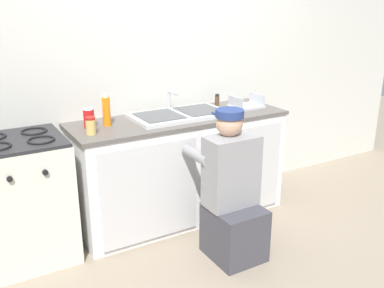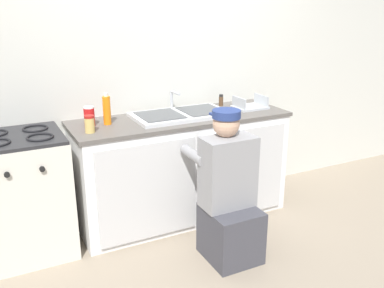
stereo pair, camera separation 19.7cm
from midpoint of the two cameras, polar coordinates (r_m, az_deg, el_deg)
The scene contains 12 objects.
ground_plane at distance 3.65m, azimuth -0.77°, elevation -11.33°, with size 12.00×12.00×0.00m, color gray.
back_wall at distance 3.79m, azimuth -5.77°, elevation 9.83°, with size 6.00×0.10×2.50m, color silver.
counter_cabinet at distance 3.69m, azimuth -3.03°, elevation -3.44°, with size 1.79×0.62×0.88m.
countertop at distance 3.55m, azimuth -3.22°, elevation 3.41°, with size 1.83×0.62×0.03m, color #5B5651.
sink_double_basin at distance 3.55m, azimuth -3.25°, elevation 3.95°, with size 0.80×0.44×0.19m.
stove_range at distance 3.36m, azimuth -23.01°, elevation -6.85°, with size 0.62×0.62×0.93m.
plumber_person at distance 3.13m, azimuth 3.57°, elevation -7.17°, with size 0.42×0.61×1.10m.
dish_rack_tray at distance 3.87m, azimuth 5.82°, elevation 5.20°, with size 0.28×0.22×0.11m.
condiment_jar at distance 3.16m, azimuth -15.11°, elevation 2.36°, with size 0.07×0.07×0.13m.
soap_bottle_orange at distance 3.34m, azimuth -13.02°, elevation 4.26°, with size 0.06×0.06×0.25m.
soda_cup_red at distance 3.32m, azimuth -15.25°, elevation 3.34°, with size 0.08×0.08×0.15m.
spice_bottle_pepper at distance 3.93m, azimuth 1.93°, elevation 5.89°, with size 0.04×0.04×0.10m.
Camera 1 is at (-1.64, -2.71, 1.81)m, focal length 40.00 mm.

